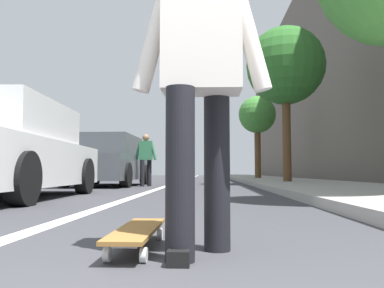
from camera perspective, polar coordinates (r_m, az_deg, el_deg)
ground_plane at (r=10.87m, az=1.52°, el=-6.36°), size 80.00×80.00×0.00m
lane_stripe_white at (r=20.90m, az=-0.93°, el=-5.31°), size 52.00×0.16×0.01m
sidewalk_curb at (r=19.08m, az=11.18°, el=-5.16°), size 52.00×3.20×0.12m
building_facade at (r=24.20m, az=16.83°, el=8.54°), size 40.00×1.20×11.34m
skateboard at (r=2.14m, az=-8.12°, el=-12.79°), size 0.84×0.20×0.11m
skater_person at (r=2.00m, az=1.29°, el=10.96°), size 0.46×0.72×1.64m
parked_car_near at (r=6.65m, az=-25.69°, el=-1.09°), size 4.37×2.00×1.50m
parked_car_mid at (r=11.80m, az=-12.31°, el=-2.60°), size 4.29×1.96×1.49m
traffic_light at (r=24.53m, az=-1.38°, el=1.93°), size 0.33×0.28×4.39m
street_tree_mid at (r=12.90m, az=13.70°, el=11.12°), size 2.50×2.50×5.07m
street_tree_far at (r=19.78m, az=9.66°, el=4.12°), size 1.88×1.88×4.26m
pedestrian_distant at (r=11.32m, az=-6.87°, el=-1.83°), size 0.43×0.67×1.53m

